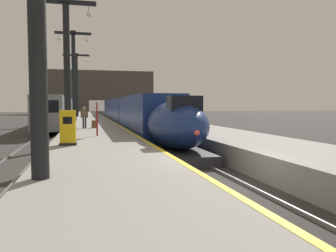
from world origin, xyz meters
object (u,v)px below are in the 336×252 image
object	(u,v)px
highspeed_train_main	(117,111)
departure_info_board	(97,111)
ticket_machine_yellow	(68,129)
station_column_far	(74,68)
passenger_near_edge	(84,116)
station_column_mid	(67,52)
regional_train_adjacent	(60,110)
station_column_distant	(77,79)
rolling_suitcase	(94,124)

from	to	relation	value
highspeed_train_main	departure_info_board	world-z (taller)	highspeed_train_main
ticket_machine_yellow	station_column_far	bearing A→B (deg)	90.85
passenger_near_edge	departure_info_board	size ratio (longest dim) A/B	0.80
station_column_mid	ticket_machine_yellow	world-z (taller)	station_column_mid
regional_train_adjacent	departure_info_board	bearing A→B (deg)	-82.02
station_column_mid	departure_info_board	distance (m)	5.55
station_column_mid	departure_info_board	world-z (taller)	station_column_mid
highspeed_train_main	ticket_machine_yellow	world-z (taller)	highspeed_train_main
station_column_mid	station_column_distant	bearing A→B (deg)	90.00
ticket_machine_yellow	departure_info_board	bearing A→B (deg)	71.23
passenger_near_edge	ticket_machine_yellow	bearing A→B (deg)	-93.84
station_column_far	ticket_machine_yellow	world-z (taller)	station_column_far
station_column_mid	passenger_near_edge	size ratio (longest dim) A/B	5.31
highspeed_train_main	rolling_suitcase	distance (m)	23.78
regional_train_adjacent	station_column_far	bearing A→B (deg)	-76.75
highspeed_train_main	departure_info_board	size ratio (longest dim) A/B	35.63
station_column_far	station_column_distant	bearing A→B (deg)	90.00
station_column_far	departure_info_board	bearing A→B (deg)	-84.62
regional_train_adjacent	station_column_distant	size ratio (longest dim) A/B	3.77
station_column_mid	station_column_distant	xyz separation A→B (m)	(0.00, 30.35, 0.40)
station_column_far	rolling_suitcase	xyz separation A→B (m)	(1.84, -12.24, -5.71)
station_column_far	rolling_suitcase	world-z (taller)	station_column_far
passenger_near_edge	departure_info_board	bearing A→B (deg)	-83.76
station_column_mid	departure_info_board	xyz separation A→B (m)	(1.82, -3.49, -3.90)
rolling_suitcase	ticket_machine_yellow	distance (m)	11.51
passenger_near_edge	highspeed_train_main	bearing A→B (deg)	78.59
station_column_distant	ticket_machine_yellow	size ratio (longest dim) A/B	6.07
station_column_distant	departure_info_board	distance (m)	34.16
rolling_suitcase	departure_info_board	distance (m)	7.18
station_column_distant	station_column_mid	bearing A→B (deg)	-90.00
station_column_mid	rolling_suitcase	distance (m)	6.51
ticket_machine_yellow	highspeed_train_main	bearing A→B (deg)	80.95
station_column_distant	passenger_near_edge	world-z (taller)	station_column_distant
station_column_distant	passenger_near_edge	bearing A→B (deg)	-87.70
highspeed_train_main	regional_train_adjacent	size ratio (longest dim) A/B	2.06
regional_train_adjacent	station_column_mid	size ratio (longest dim) A/B	4.08
regional_train_adjacent	rolling_suitcase	xyz separation A→B (m)	(4.04, -21.58, -0.77)
station_column_mid	station_column_far	xyz separation A→B (m)	(0.00, 15.83, 0.60)
regional_train_adjacent	rolling_suitcase	size ratio (longest dim) A/B	37.27
highspeed_train_main	rolling_suitcase	bearing A→B (deg)	-99.82
station_column_far	ticket_machine_yellow	xyz separation A→B (m)	(0.35, -23.65, -5.28)
regional_train_adjacent	passenger_near_edge	size ratio (longest dim) A/B	21.66
ticket_machine_yellow	departure_info_board	world-z (taller)	departure_info_board
highspeed_train_main	station_column_far	world-z (taller)	station_column_far
passenger_near_edge	departure_info_board	distance (m)	6.74
highspeed_train_main	passenger_near_edge	size ratio (longest dim) A/B	44.70
passenger_near_edge	departure_info_board	world-z (taller)	departure_info_board
regional_train_adjacent	passenger_near_edge	xyz separation A→B (m)	(3.29, -21.98, -0.09)
rolling_suitcase	station_column_mid	bearing A→B (deg)	-117.20
station_column_far	rolling_suitcase	size ratio (longest dim) A/B	10.30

